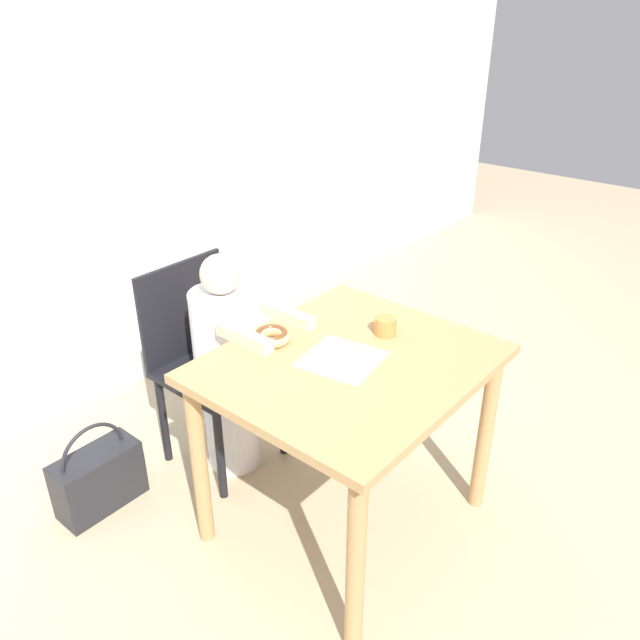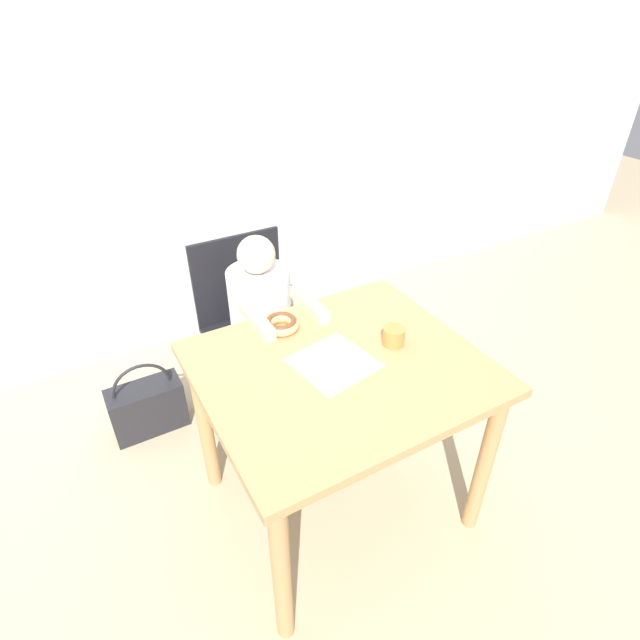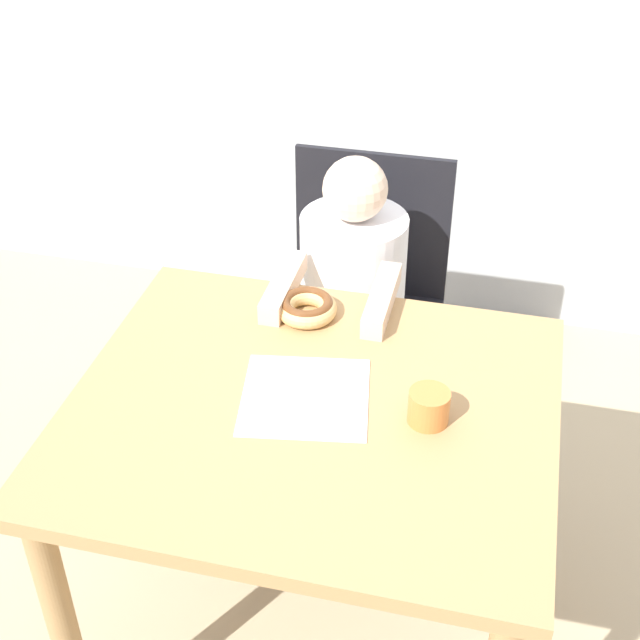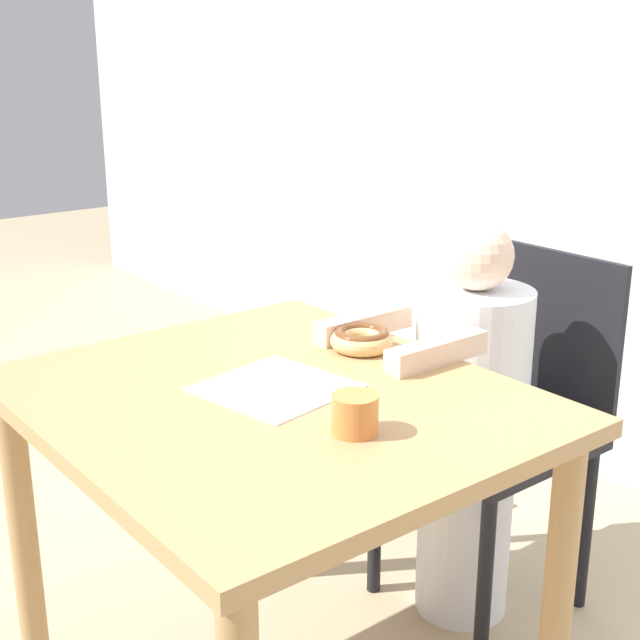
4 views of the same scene
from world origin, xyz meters
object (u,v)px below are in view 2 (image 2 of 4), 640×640
chair (252,328)px  child_figure (263,339)px  handbag (147,406)px  cup (394,336)px  donut (281,324)px

chair → child_figure: bearing=-90.0°
chair → handbag: size_ratio=2.27×
chair → cup: (0.28, -0.73, 0.31)m
handbag → donut: bearing=-46.7°
chair → cup: chair is taller
chair → child_figure: 0.13m
chair → child_figure: (-0.00, -0.13, 0.02)m
chair → donut: bearing=-95.6°
chair → donut: (-0.04, -0.44, 0.30)m
child_figure → donut: 0.43m
chair → handbag: bearing=170.0°
child_figure → chair: bearing=90.0°
child_figure → handbag: bearing=157.5°
chair → child_figure: child_figure is taller
handbag → cup: bearing=-45.1°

